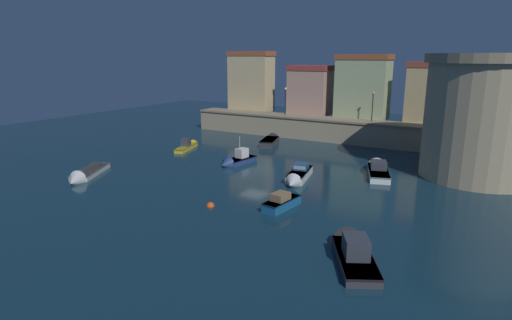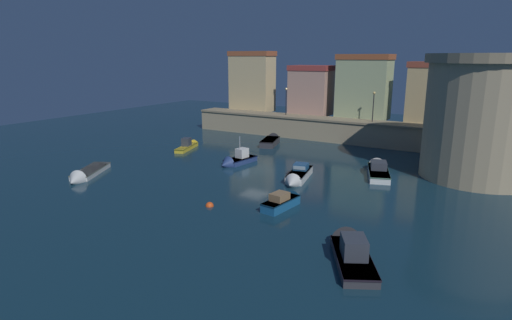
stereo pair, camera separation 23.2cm
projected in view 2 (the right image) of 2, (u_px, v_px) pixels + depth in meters
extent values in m
plane|color=#112D3D|center=(254.00, 170.00, 40.82)|extent=(98.31, 98.31, 0.00)
cube|color=tan|center=(324.00, 130.00, 55.46)|extent=(38.62, 3.20, 2.71)
cube|color=gray|center=(324.00, 119.00, 55.11)|extent=(38.62, 3.50, 0.24)
cube|color=#D7BC84|center=(252.00, 84.00, 63.35)|extent=(6.56, 3.15, 8.21)
cube|color=#9E5030|center=(252.00, 54.00, 62.27)|extent=(6.82, 3.27, 0.70)
cube|color=tan|center=(311.00, 93.00, 59.12)|extent=(5.58, 3.89, 6.23)
cube|color=#9E3835|center=(312.00, 68.00, 58.28)|extent=(5.80, 4.04, 0.70)
cube|color=#ABB987|center=(364.00, 90.00, 55.20)|extent=(6.63, 3.95, 7.75)
cube|color=#9C4F2D|center=(366.00, 57.00, 54.18)|extent=(6.89, 4.10, 0.70)
cube|color=tan|center=(441.00, 97.00, 50.34)|extent=(7.65, 3.50, 6.85)
cube|color=brown|center=(444.00, 65.00, 49.42)|extent=(7.95, 3.64, 0.70)
cylinder|color=tan|center=(483.00, 122.00, 37.06)|extent=(9.98, 9.98, 10.32)
cylinder|color=gray|center=(492.00, 58.00, 35.72)|extent=(10.78, 10.78, 0.80)
cylinder|color=black|center=(286.00, 102.00, 57.52)|extent=(0.12, 0.12, 3.43)
sphere|color=#F9D172|center=(286.00, 89.00, 57.06)|extent=(0.32, 0.32, 0.32)
cylinder|color=black|center=(373.00, 108.00, 51.50)|extent=(0.12, 0.12, 3.40)
sphere|color=#F9D172|center=(374.00, 93.00, 51.05)|extent=(0.32, 0.32, 0.32)
cube|color=navy|center=(240.00, 160.00, 43.59)|extent=(2.10, 3.87, 0.53)
cone|color=navy|center=(225.00, 165.00, 41.85)|extent=(1.66, 1.23, 1.53)
cube|color=#0E1632|center=(240.00, 158.00, 43.53)|extent=(2.15, 3.95, 0.08)
cube|color=silver|center=(242.00, 153.00, 43.61)|extent=(1.10, 1.29, 0.98)
cylinder|color=#B2B2B7|center=(240.00, 147.00, 43.19)|extent=(0.08, 0.08, 2.30)
cube|color=white|center=(378.00, 173.00, 38.69)|extent=(3.37, 5.73, 0.62)
cone|color=white|center=(376.00, 164.00, 41.88)|extent=(2.01, 1.85, 1.65)
cube|color=#558166|center=(379.00, 170.00, 38.62)|extent=(3.44, 5.84, 0.08)
cube|color=#333842|center=(379.00, 165.00, 38.93)|extent=(1.90, 2.12, 0.70)
cube|color=#99B7C6|center=(378.00, 162.00, 39.75)|extent=(1.23, 0.46, 0.42)
cube|color=silver|center=(299.00, 175.00, 37.98)|extent=(2.39, 4.81, 0.72)
cone|color=silver|center=(291.00, 184.00, 35.33)|extent=(1.66, 1.55, 1.43)
cube|color=#4D5257|center=(299.00, 171.00, 37.90)|extent=(2.44, 4.90, 0.08)
cube|color=navy|center=(301.00, 166.00, 38.33)|extent=(1.48, 1.53, 0.56)
cube|color=#99B7C6|center=(299.00, 168.00, 37.72)|extent=(1.11, 0.28, 0.34)
cube|color=#195689|center=(281.00, 204.00, 30.53)|extent=(1.65, 3.54, 0.69)
cone|color=#195689|center=(297.00, 196.00, 32.16)|extent=(1.28, 1.09, 1.17)
cube|color=#0B2A40|center=(281.00, 200.00, 30.45)|extent=(1.68, 3.61, 0.08)
cube|color=olive|center=(280.00, 197.00, 30.25)|extent=(1.16, 1.46, 0.54)
cube|color=#99B7C6|center=(285.00, 194.00, 30.75)|extent=(0.90, 0.17, 0.32)
cube|color=silver|center=(91.00, 171.00, 39.56)|extent=(3.89, 5.39, 0.49)
cone|color=silver|center=(74.00, 181.00, 36.41)|extent=(2.07, 1.98, 1.61)
cube|color=#61664F|center=(91.00, 169.00, 39.51)|extent=(3.97, 5.50, 0.08)
cube|color=#333338|center=(270.00, 142.00, 52.22)|extent=(2.81, 4.63, 0.80)
cone|color=#333338|center=(274.00, 138.00, 54.78)|extent=(1.85, 1.61, 1.57)
cube|color=black|center=(270.00, 139.00, 52.13)|extent=(2.87, 4.73, 0.08)
cube|color=#333338|center=(431.00, 160.00, 43.84)|extent=(1.69, 4.75, 0.47)
cone|color=#333338|center=(436.00, 155.00, 46.25)|extent=(1.51, 1.36, 1.47)
cube|color=black|center=(431.00, 158.00, 43.79)|extent=(1.73, 4.84, 0.08)
cube|color=navy|center=(430.00, 157.00, 43.18)|extent=(1.06, 1.21, 0.50)
cube|color=#99B7C6|center=(431.00, 155.00, 43.65)|extent=(0.92, 0.09, 0.30)
cylinder|color=#B2B2B7|center=(432.00, 149.00, 43.35)|extent=(0.08, 0.08, 1.91)
cube|color=gold|center=(187.00, 148.00, 49.89)|extent=(2.48, 4.85, 0.45)
cone|color=gold|center=(196.00, 143.00, 52.71)|extent=(1.40, 1.58, 1.05)
cube|color=#646617|center=(187.00, 146.00, 49.85)|extent=(2.53, 4.95, 0.08)
cube|color=#333842|center=(186.00, 142.00, 49.70)|extent=(1.20, 1.28, 0.95)
cube|color=#333338|center=(353.00, 260.00, 22.34)|extent=(3.96, 5.31, 0.50)
cone|color=#333338|center=(344.00, 235.00, 25.42)|extent=(2.16, 2.03, 1.70)
cube|color=black|center=(353.00, 256.00, 22.28)|extent=(4.04, 5.42, 0.08)
cube|color=#333842|center=(354.00, 247.00, 22.11)|extent=(1.90, 2.07, 1.07)
cube|color=#99B7C6|center=(351.00, 239.00, 22.91)|extent=(1.03, 0.58, 0.64)
sphere|color=#EA4C19|center=(210.00, 206.00, 31.04)|extent=(0.62, 0.62, 0.62)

